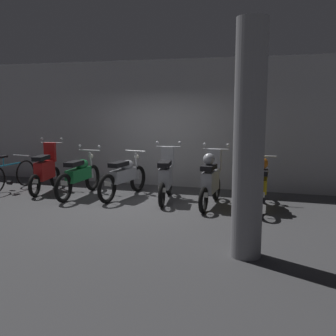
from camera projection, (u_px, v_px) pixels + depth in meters
name	position (u px, v px, depth m)	size (l,w,h in m)	color
ground_plane	(134.00, 205.00, 8.50)	(80.00, 80.00, 0.00)	#424244
back_wall	(166.00, 124.00, 10.44)	(16.00, 0.30, 3.24)	#ADADB2
motorbike_slot_0	(45.00, 170.00, 9.79)	(0.58, 1.67, 1.29)	black
motorbike_slot_1	(79.00, 175.00, 9.31)	(0.59, 1.95, 1.15)	black
motorbike_slot_2	(124.00, 176.00, 9.19)	(0.58, 1.94, 1.03)	black
motorbike_slot_3	(166.00, 177.00, 8.86)	(0.58, 1.67, 1.29)	black
motorbike_slot_4	(211.00, 179.00, 8.37)	(0.59, 1.68, 1.29)	black
motorbike_slot_5	(262.00, 183.00, 8.20)	(0.56, 1.95, 1.08)	black
bicycle	(11.00, 175.00, 10.00)	(0.50, 1.73, 0.89)	black
support_pillar	(249.00, 142.00, 5.42)	(0.43, 0.43, 3.24)	gray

